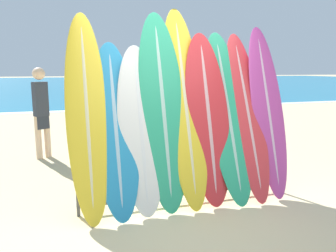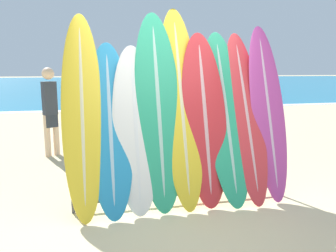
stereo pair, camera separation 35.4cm
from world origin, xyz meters
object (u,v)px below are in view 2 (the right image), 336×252
(surfboard_slot_7, at_px, (246,115))
(person_mid_beach, at_px, (50,108))
(surfboard_slot_6, at_px, (226,115))
(surfboard_slot_2, at_px, (136,128))
(surfboard_slot_1, at_px, (110,127))
(surfboard_rack, at_px, (182,168))
(person_near_water, at_px, (135,98))
(surfboard_slot_4, at_px, (181,105))
(person_far_left, at_px, (98,91))
(surfboard_slot_3, at_px, (158,109))
(surfboard_slot_0, at_px, (82,112))
(surfboard_slot_5, at_px, (204,118))
(surfboard_slot_8, at_px, (268,111))

(surfboard_slot_7, distance_m, person_mid_beach, 3.96)
(surfboard_slot_6, bearing_deg, surfboard_slot_2, -177.14)
(surfboard_slot_1, xyz_separation_m, person_mid_beach, (-1.00, 2.83, -0.08))
(surfboard_rack, bearing_deg, person_near_water, 89.44)
(surfboard_slot_4, bearing_deg, surfboard_rack, -95.62)
(person_far_left, bearing_deg, surfboard_slot_7, -85.04)
(surfboard_slot_2, distance_m, person_far_left, 8.44)
(surfboard_rack, distance_m, person_near_water, 4.85)
(surfboard_slot_7, bearing_deg, person_mid_beach, 135.00)
(surfboard_slot_3, bearing_deg, surfboard_slot_7, -0.21)
(surfboard_rack, relative_size, surfboard_slot_2, 1.37)
(surfboard_slot_0, relative_size, surfboard_slot_5, 1.10)
(surfboard_slot_2, height_order, surfboard_slot_6, surfboard_slot_6)
(surfboard_slot_0, height_order, person_mid_beach, surfboard_slot_0)
(person_far_left, bearing_deg, surfboard_slot_6, -86.93)
(surfboard_slot_0, xyz_separation_m, person_far_left, (0.38, 8.35, -0.27))
(person_far_left, bearing_deg, surfboard_slot_2, -95.07)
(surfboard_slot_6, bearing_deg, surfboard_slot_3, 179.96)
(surfboard_slot_6, xyz_separation_m, surfboard_slot_7, (0.29, -0.00, -0.00))
(surfboard_slot_8, bearing_deg, surfboard_slot_7, 178.81)
(surfboard_slot_3, relative_size, surfboard_slot_6, 1.10)
(surfboard_slot_6, xyz_separation_m, surfboard_slot_8, (0.60, -0.01, 0.04))
(surfboard_slot_7, distance_m, person_far_left, 8.56)
(surfboard_rack, xyz_separation_m, surfboard_slot_6, (0.61, 0.09, 0.65))
(surfboard_slot_1, xyz_separation_m, surfboard_slot_4, (0.90, 0.06, 0.23))
(person_near_water, bearing_deg, surfboard_rack, 52.17)
(surfboard_slot_2, relative_size, surfboard_slot_7, 0.91)
(person_near_water, bearing_deg, person_far_left, -113.70)
(surfboard_slot_4, distance_m, surfboard_slot_5, 0.34)
(surfboard_slot_0, xyz_separation_m, surfboard_slot_5, (1.51, -0.07, -0.11))
(surfboard_slot_0, relative_size, person_mid_beach, 1.39)
(person_near_water, bearing_deg, surfboard_slot_3, 48.62)
(surfboard_slot_8, xyz_separation_m, person_mid_beach, (-3.11, 2.80, -0.21))
(surfboard_slot_5, distance_m, person_far_left, 8.50)
(person_mid_beach, bearing_deg, surfboard_rack, -85.30)
(surfboard_slot_2, relative_size, surfboard_slot_8, 0.87)
(surfboard_rack, xyz_separation_m, surfboard_slot_7, (0.90, 0.08, 0.65))
(surfboard_slot_4, height_order, surfboard_slot_7, surfboard_slot_4)
(surfboard_slot_7, bearing_deg, person_near_water, 100.21)
(surfboard_slot_2, distance_m, surfboard_slot_4, 0.66)
(surfboard_slot_5, bearing_deg, surfboard_slot_7, 3.94)
(surfboard_slot_8, bearing_deg, surfboard_slot_6, 179.01)
(surfboard_slot_0, height_order, surfboard_slot_2, surfboard_slot_0)
(person_mid_beach, bearing_deg, surfboard_slot_5, -80.91)
(surfboard_slot_8, bearing_deg, surfboard_rack, -176.35)
(surfboard_rack, distance_m, surfboard_slot_6, 0.90)
(surfboard_slot_0, bearing_deg, person_far_left, 87.40)
(surfboard_rack, distance_m, surfboard_slot_4, 0.81)
(surfboard_slot_8, bearing_deg, person_near_water, 103.82)
(surfboard_slot_1, relative_size, surfboard_slot_7, 0.92)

